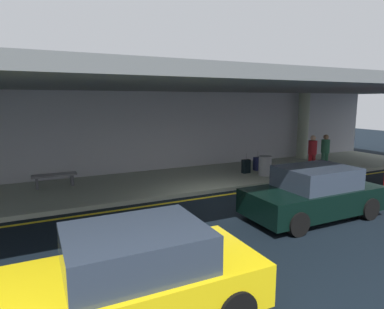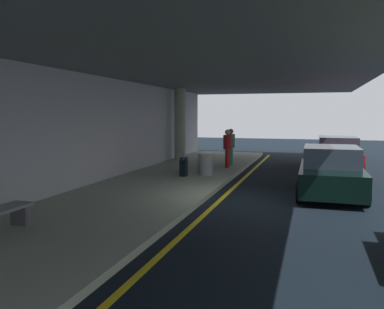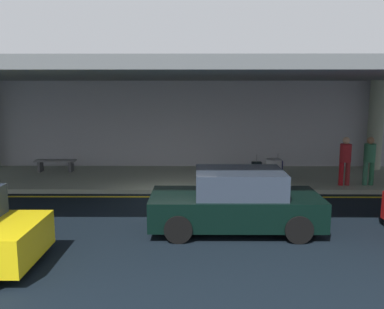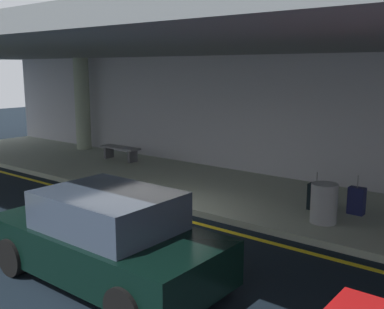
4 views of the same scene
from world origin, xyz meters
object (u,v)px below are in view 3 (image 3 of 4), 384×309
at_px(suitcase_upright_primary, 256,170).
at_px(trash_bin_steel, 273,171).
at_px(suitcase_upright_secondary, 278,169).
at_px(person_waiting_for_ride, 345,158).
at_px(car_black, 236,202).
at_px(bench_metal, 56,163).
at_px(traveler_with_luggage, 369,158).
at_px(support_column_left_mid, 375,125).

height_order(suitcase_upright_primary, trash_bin_steel, suitcase_upright_primary).
height_order(suitcase_upright_primary, suitcase_upright_secondary, same).
distance_m(person_waiting_for_ride, suitcase_upright_secondary, 2.52).
xyz_separation_m(car_black, trash_bin_steel, (1.78, 4.48, -0.14)).
relative_size(car_black, trash_bin_steel, 4.82).
distance_m(car_black, suitcase_upright_primary, 5.37).
xyz_separation_m(suitcase_upright_primary, suitcase_upright_secondary, (0.84, 0.28, 0.00)).
bearing_deg(suitcase_upright_primary, trash_bin_steel, -71.55).
distance_m(bench_metal, trash_bin_steel, 8.63).
relative_size(bench_metal, trash_bin_steel, 1.88).
bearing_deg(person_waiting_for_ride, bench_metal, -178.08).
distance_m(car_black, suitcase_upright_secondary, 5.89).
xyz_separation_m(suitcase_upright_secondary, trash_bin_steel, (-0.35, -1.00, 0.11)).
xyz_separation_m(person_waiting_for_ride, suitcase_upright_primary, (-2.87, 1.08, -0.65)).
bearing_deg(bench_metal, suitcase_upright_secondary, -6.10).
xyz_separation_m(car_black, person_waiting_for_ride, (4.16, 4.12, 0.40)).
relative_size(person_waiting_for_ride, suitcase_upright_secondary, 1.87).
bearing_deg(trash_bin_steel, bench_metal, 167.00).
relative_size(traveler_with_luggage, suitcase_upright_primary, 1.87).
distance_m(car_black, trash_bin_steel, 4.82).
bearing_deg(bench_metal, car_black, -44.08).
relative_size(traveler_with_luggage, trash_bin_steel, 1.98).
relative_size(support_column_left_mid, trash_bin_steel, 4.29).
bearing_deg(support_column_left_mid, suitcase_upright_secondary, -159.26).
relative_size(traveler_with_luggage, bench_metal, 1.05).
distance_m(support_column_left_mid, bench_metal, 13.18).
xyz_separation_m(support_column_left_mid, traveler_with_luggage, (-1.46, -2.96, -0.86)).
relative_size(car_black, suitcase_upright_secondary, 4.56).
height_order(car_black, suitcase_upright_primary, car_black).
distance_m(traveler_with_luggage, suitcase_upright_secondary, 3.22).
relative_size(suitcase_upright_primary, trash_bin_steel, 1.06).
distance_m(support_column_left_mid, car_black, 9.69).
height_order(suitcase_upright_primary, bench_metal, suitcase_upright_primary).
relative_size(support_column_left_mid, person_waiting_for_ride, 2.17).
xyz_separation_m(person_waiting_for_ride, bench_metal, (-10.79, 2.29, -0.61)).
height_order(person_waiting_for_ride, bench_metal, person_waiting_for_ride).
distance_m(suitcase_upright_secondary, bench_metal, 8.81).
bearing_deg(suitcase_upright_primary, suitcase_upright_secondary, 2.76).
bearing_deg(traveler_with_luggage, suitcase_upright_secondary, -112.78).
xyz_separation_m(support_column_left_mid, suitcase_upright_primary, (-5.16, -1.91, -1.51)).
bearing_deg(support_column_left_mid, bench_metal, -176.94).
height_order(traveler_with_luggage, suitcase_upright_secondary, traveler_with_luggage).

